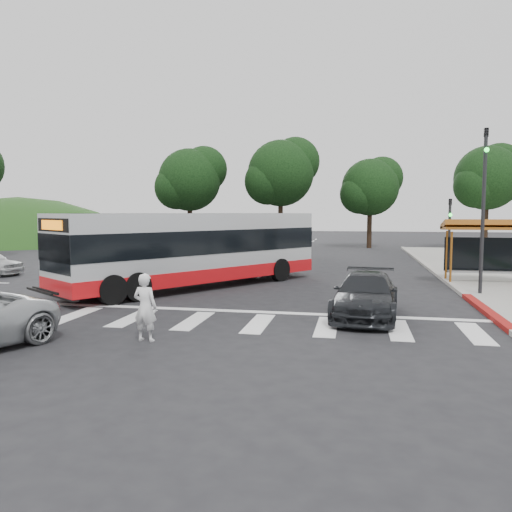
# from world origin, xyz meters

# --- Properties ---
(ground) EXTENTS (140.00, 140.00, 0.00)m
(ground) POSITION_xyz_m (0.00, 0.00, 0.00)
(ground) COLOR black
(ground) RESTS_ON ground
(sidewalk_east) EXTENTS (4.00, 40.00, 0.12)m
(sidewalk_east) POSITION_xyz_m (11.00, 8.00, 0.06)
(sidewalk_east) COLOR gray
(sidewalk_east) RESTS_ON ground
(curb_east) EXTENTS (0.30, 40.00, 0.15)m
(curb_east) POSITION_xyz_m (9.00, 8.00, 0.07)
(curb_east) COLOR #9E9991
(curb_east) RESTS_ON ground
(curb_east_red) EXTENTS (0.32, 6.00, 0.15)m
(curb_east_red) POSITION_xyz_m (9.00, -2.00, 0.08)
(curb_east_red) COLOR maroon
(curb_east_red) RESTS_ON ground
(hillside_nw) EXTENTS (44.00, 44.00, 10.00)m
(hillside_nw) POSITION_xyz_m (-32.00, 30.00, 0.00)
(hillside_nw) COLOR #1A3812
(hillside_nw) RESTS_ON ground
(crosswalk_ladder) EXTENTS (18.00, 2.60, 0.01)m
(crosswalk_ladder) POSITION_xyz_m (0.00, -5.00, 0.01)
(crosswalk_ladder) COLOR silver
(crosswalk_ladder) RESTS_ON ground
(bus_shelter) EXTENTS (4.20, 1.60, 2.86)m
(bus_shelter) POSITION_xyz_m (10.80, 5.10, 2.35)
(bus_shelter) COLOR #965319
(bus_shelter) RESTS_ON sidewalk_east
(traffic_signal_ne_tall) EXTENTS (0.18, 0.37, 6.50)m
(traffic_signal_ne_tall) POSITION_xyz_m (9.60, 1.49, 3.88)
(traffic_signal_ne_tall) COLOR black
(traffic_signal_ne_tall) RESTS_ON ground
(traffic_signal_ne_short) EXTENTS (0.18, 0.37, 4.00)m
(traffic_signal_ne_short) POSITION_xyz_m (9.60, 8.49, 2.48)
(traffic_signal_ne_short) COLOR black
(traffic_signal_ne_short) RESTS_ON ground
(tree_ne_a) EXTENTS (6.16, 5.74, 9.30)m
(tree_ne_a) POSITION_xyz_m (16.08, 28.06, 6.39)
(tree_ne_a) COLOR black
(tree_ne_a) RESTS_ON parking_lot
(tree_north_a) EXTENTS (6.60, 6.15, 10.17)m
(tree_north_a) POSITION_xyz_m (-1.92, 26.07, 6.92)
(tree_north_a) COLOR black
(tree_north_a) RESTS_ON ground
(tree_north_b) EXTENTS (5.72, 5.33, 8.43)m
(tree_north_b) POSITION_xyz_m (6.07, 28.06, 5.66)
(tree_north_b) COLOR black
(tree_north_b) RESTS_ON ground
(tree_north_c) EXTENTS (6.16, 5.74, 9.30)m
(tree_north_c) POSITION_xyz_m (-9.92, 24.06, 6.29)
(tree_north_c) COLOR black
(tree_north_c) RESTS_ON ground
(transit_bus) EXTENTS (9.28, 11.91, 3.24)m
(transit_bus) POSITION_xyz_m (-2.06, 1.61, 1.62)
(transit_bus) COLOR #BCBEC1
(transit_bus) RESTS_ON ground
(pedestrian) EXTENTS (0.68, 0.49, 1.74)m
(pedestrian) POSITION_xyz_m (-0.45, -7.50, 0.87)
(pedestrian) COLOR white
(pedestrian) RESTS_ON ground
(dark_sedan) EXTENTS (2.32, 4.88, 1.37)m
(dark_sedan) POSITION_xyz_m (5.12, -3.30, 0.69)
(dark_sedan) COLOR black
(dark_sedan) RESTS_ON ground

